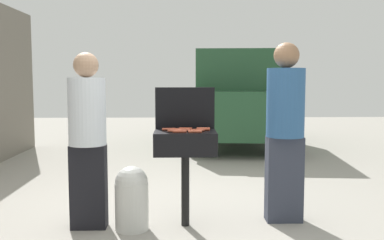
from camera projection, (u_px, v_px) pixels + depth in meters
The scene contains 18 objects.
ground_plane at pixel (160, 221), 4.42m from camera, with size 24.00×24.00×0.00m, color #9E998E.
bbq_grill at pixel (185, 146), 4.22m from camera, with size 0.60×0.44×0.94m.
grill_lid_open at pixel (185, 108), 4.41m from camera, with size 0.60×0.05×0.42m, color black.
hot_dog_0 at pixel (195, 132), 4.06m from camera, with size 0.03×0.03×0.13m, color #C6593D.
hot_dog_1 at pixel (203, 129), 4.31m from camera, with size 0.03×0.03×0.13m, color #C6593D.
hot_dog_2 at pixel (184, 130), 4.19m from camera, with size 0.03×0.03×0.13m, color #C6593D.
hot_dog_3 at pixel (195, 131), 4.09m from camera, with size 0.03×0.03×0.13m, color #AD4228.
hot_dog_4 at pixel (198, 130), 4.17m from camera, with size 0.03×0.03×0.13m, color #B74C33.
hot_dog_5 at pixel (180, 132), 4.07m from camera, with size 0.03×0.03×0.13m, color #B74C33.
hot_dog_6 at pixel (186, 129), 4.29m from camera, with size 0.03×0.03×0.13m, color #AD4228.
hot_dog_7 at pixel (177, 130), 4.23m from camera, with size 0.03×0.03×0.13m, color #AD4228.
hot_dog_8 at pixel (174, 131), 4.13m from camera, with size 0.03×0.03×0.13m, color #C6593D.
hot_dog_9 at pixel (203, 129), 4.24m from camera, with size 0.03×0.03×0.13m, color #AD4228.
hot_dog_10 at pixel (169, 129), 4.26m from camera, with size 0.03×0.03×0.13m, color #B74C33.
propane_tank at pixel (132, 197), 4.15m from camera, with size 0.32×0.32×0.62m.
person_left at pixel (88, 134), 4.15m from camera, with size 0.36×0.36×1.69m.
person_right at pixel (285, 126), 4.35m from camera, with size 0.38×0.38×1.80m.
parked_minivan at pixel (238, 98), 9.66m from camera, with size 2.35×4.55×2.02m.
Camera 1 is at (0.21, -4.31, 1.44)m, focal length 40.66 mm.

